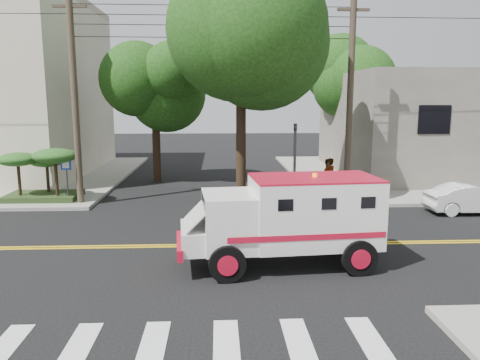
{
  "coord_description": "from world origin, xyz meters",
  "views": [
    {
      "loc": [
        0.47,
        -14.45,
        4.63
      ],
      "look_at": [
        1.29,
        3.03,
        1.6
      ],
      "focal_mm": 35.0,
      "sensor_mm": 36.0,
      "label": 1
    }
  ],
  "objects_px": {
    "pedestrian_a": "(329,177)",
    "armored_truck": "(289,216)",
    "parked_sedan": "(472,199)",
    "pedestrian_b": "(327,176)"
  },
  "relations": [
    {
      "from": "armored_truck",
      "to": "pedestrian_b",
      "type": "xyz_separation_m",
      "value": [
        3.3,
        9.57,
        -0.46
      ]
    },
    {
      "from": "parked_sedan",
      "to": "pedestrian_b",
      "type": "relative_size",
      "value": 2.24
    },
    {
      "from": "armored_truck",
      "to": "parked_sedan",
      "type": "distance_m",
      "value": 10.22
    },
    {
      "from": "parked_sedan",
      "to": "pedestrian_a",
      "type": "height_order",
      "value": "pedestrian_a"
    },
    {
      "from": "pedestrian_a",
      "to": "parked_sedan",
      "type": "bearing_deg",
      "value": 122.39
    },
    {
      "from": "armored_truck",
      "to": "pedestrian_b",
      "type": "distance_m",
      "value": 10.13
    },
    {
      "from": "pedestrian_a",
      "to": "pedestrian_b",
      "type": "distance_m",
      "value": 0.67
    },
    {
      "from": "armored_truck",
      "to": "parked_sedan",
      "type": "height_order",
      "value": "armored_truck"
    },
    {
      "from": "pedestrian_b",
      "to": "parked_sedan",
      "type": "bearing_deg",
      "value": 145.23
    },
    {
      "from": "pedestrian_a",
      "to": "armored_truck",
      "type": "bearing_deg",
      "value": 43.99
    }
  ]
}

